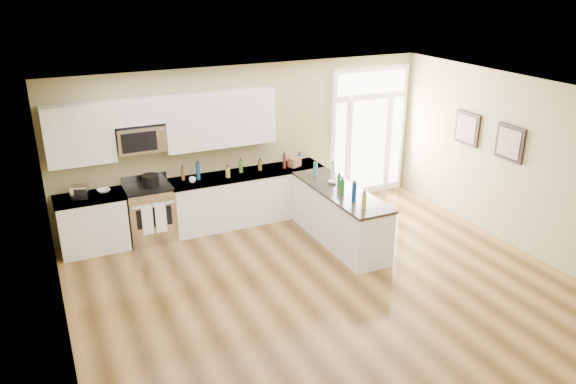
{
  "coord_description": "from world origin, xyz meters",
  "views": [
    {
      "loc": [
        -3.52,
        -5.2,
        4.28
      ],
      "look_at": [
        -0.14,
        2.0,
        1.16
      ],
      "focal_mm": 35.0,
      "sensor_mm": 36.0,
      "label": 1
    }
  ],
  "objects_px": {
    "kitchen_range": "(150,213)",
    "toaster_oven": "(80,192)",
    "peninsula_cabinet": "(339,218)",
    "stockpot": "(150,180)"
  },
  "relations": [
    {
      "from": "peninsula_cabinet",
      "to": "stockpot",
      "type": "bearing_deg",
      "value": 152.36
    },
    {
      "from": "stockpot",
      "to": "toaster_oven",
      "type": "relative_size",
      "value": 1.12
    },
    {
      "from": "kitchen_range",
      "to": "toaster_oven",
      "type": "relative_size",
      "value": 4.32
    },
    {
      "from": "toaster_oven",
      "to": "kitchen_range",
      "type": "bearing_deg",
      "value": 20.2
    },
    {
      "from": "kitchen_range",
      "to": "peninsula_cabinet",
      "type": "bearing_deg",
      "value": -26.92
    },
    {
      "from": "peninsula_cabinet",
      "to": "toaster_oven",
      "type": "relative_size",
      "value": 9.29
    },
    {
      "from": "stockpot",
      "to": "toaster_oven",
      "type": "bearing_deg",
      "value": -177.76
    },
    {
      "from": "stockpot",
      "to": "toaster_oven",
      "type": "height_order",
      "value": "stockpot"
    },
    {
      "from": "stockpot",
      "to": "kitchen_range",
      "type": "bearing_deg",
      "value": -163.33
    },
    {
      "from": "peninsula_cabinet",
      "to": "stockpot",
      "type": "relative_size",
      "value": 8.33
    }
  ]
}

